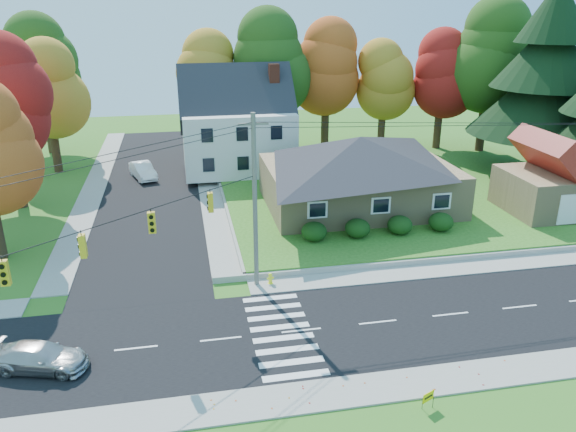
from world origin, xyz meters
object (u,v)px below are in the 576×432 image
at_px(silver_sedan, 40,357).
at_px(fire_hydrant, 270,279).
at_px(white_car, 143,171).
at_px(ranch_house, 359,171).

distance_m(silver_sedan, fire_hydrant, 12.79).
bearing_deg(silver_sedan, fire_hydrant, -46.26).
distance_m(white_car, fire_hydrant, 24.32).
distance_m(ranch_house, white_car, 20.87).
xyz_separation_m(silver_sedan, fire_hydrant, (11.31, 5.97, -0.28)).
xyz_separation_m(ranch_house, white_car, (-16.85, 12.05, -2.51)).
xyz_separation_m(white_car, fire_hydrant, (8.15, -22.91, -0.41)).
bearing_deg(ranch_house, white_car, 144.44).
height_order(ranch_house, fire_hydrant, ranch_house).
bearing_deg(silver_sedan, ranch_house, -34.01).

